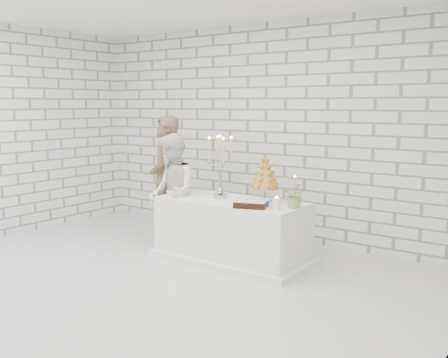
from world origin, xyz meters
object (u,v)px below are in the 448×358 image
bride (172,193)px  croquembouche (265,179)px  candelabra (220,167)px  cake_table (232,231)px  groom (165,179)px

bride → croquembouche: 1.29m
bride → candelabra: same height
cake_table → bride: 0.94m
groom → candelabra: bearing=43.0°
bride → candelabra: bearing=57.5°
bride → croquembouche: bearing=55.7°
cake_table → croquembouche: (0.38, 0.13, 0.65)m
groom → bride: bearing=13.6°
cake_table → groom: groom is taller
bride → candelabra: size_ratio=1.97×
cake_table → groom: bearing=170.5°
groom → croquembouche: bearing=49.6°
candelabra → cake_table: bearing=-9.9°
candelabra → bride: bearing=-166.6°
groom → cake_table: bearing=42.9°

